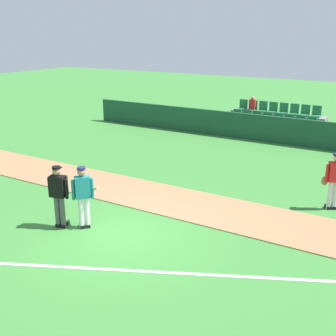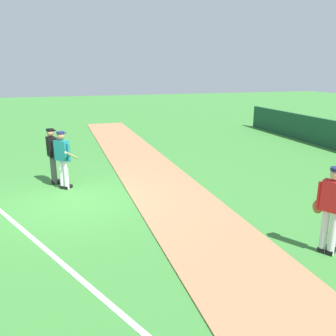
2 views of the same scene
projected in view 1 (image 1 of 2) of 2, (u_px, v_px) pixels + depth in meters
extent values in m
plane|color=#387A33|center=(123.00, 235.00, 11.22)|extent=(80.00, 80.00, 0.00)
cube|color=#9E704C|center=(174.00, 201.00, 13.43)|extent=(28.00, 2.29, 0.03)
cube|color=white|center=(219.00, 275.00, 9.35)|extent=(10.91, 5.18, 0.01)
cube|color=#19472D|center=(265.00, 129.00, 20.50)|extent=(20.00, 0.16, 1.29)
cube|color=slate|center=(274.00, 133.00, 21.84)|extent=(5.00, 2.10, 0.30)
cube|color=slate|center=(272.00, 128.00, 21.38)|extent=(4.90, 0.85, 0.40)
cube|color=#237542|center=(236.00, 119.00, 22.16)|extent=(0.44, 0.40, 0.08)
cube|color=#237542|center=(237.00, 114.00, 22.26)|extent=(0.44, 0.08, 0.50)
cube|color=#237542|center=(246.00, 120.00, 21.89)|extent=(0.44, 0.40, 0.08)
cube|color=#237542|center=(247.00, 115.00, 21.99)|extent=(0.44, 0.08, 0.50)
cube|color=#237542|center=(256.00, 121.00, 21.62)|extent=(0.44, 0.40, 0.08)
cube|color=#237542|center=(257.00, 116.00, 21.72)|extent=(0.44, 0.08, 0.50)
cube|color=#237542|center=(266.00, 122.00, 21.35)|extent=(0.44, 0.40, 0.08)
cube|color=#237542|center=(268.00, 117.00, 21.46)|extent=(0.44, 0.08, 0.50)
cube|color=#237542|center=(277.00, 124.00, 21.09)|extent=(0.44, 0.40, 0.08)
cube|color=#237542|center=(278.00, 118.00, 21.19)|extent=(0.44, 0.08, 0.50)
cube|color=#237542|center=(288.00, 125.00, 20.82)|extent=(0.44, 0.40, 0.08)
cube|color=#237542|center=(289.00, 119.00, 20.92)|extent=(0.44, 0.08, 0.50)
cube|color=#237542|center=(299.00, 126.00, 20.55)|extent=(0.44, 0.40, 0.08)
cube|color=#237542|center=(301.00, 120.00, 20.65)|extent=(0.44, 0.08, 0.50)
cube|color=#237542|center=(311.00, 127.00, 20.28)|extent=(0.44, 0.40, 0.08)
cube|color=#237542|center=(312.00, 121.00, 20.39)|extent=(0.44, 0.08, 0.50)
cube|color=slate|center=(277.00, 117.00, 21.95)|extent=(4.90, 0.85, 0.40)
cube|color=#237542|center=(242.00, 109.00, 22.73)|extent=(0.44, 0.40, 0.08)
cube|color=#237542|center=(244.00, 104.00, 22.83)|extent=(0.44, 0.08, 0.50)
cube|color=#237542|center=(252.00, 110.00, 22.46)|extent=(0.44, 0.40, 0.08)
cube|color=#237542|center=(253.00, 105.00, 22.56)|extent=(0.44, 0.08, 0.50)
cube|color=red|center=(252.00, 104.00, 22.41)|extent=(0.32, 0.22, 0.52)
sphere|color=tan|center=(253.00, 98.00, 22.30)|extent=(0.20, 0.20, 0.20)
cube|color=#237542|center=(262.00, 111.00, 22.19)|extent=(0.44, 0.40, 0.08)
cube|color=#237542|center=(263.00, 106.00, 22.29)|extent=(0.44, 0.08, 0.50)
cube|color=#237542|center=(272.00, 112.00, 21.93)|extent=(0.44, 0.40, 0.08)
cube|color=#237542|center=(274.00, 107.00, 22.03)|extent=(0.44, 0.08, 0.50)
cube|color=#237542|center=(282.00, 113.00, 21.66)|extent=(0.44, 0.40, 0.08)
cube|color=#237542|center=(284.00, 108.00, 21.76)|extent=(0.44, 0.08, 0.50)
cube|color=#237542|center=(293.00, 114.00, 21.39)|extent=(0.44, 0.40, 0.08)
cube|color=#237542|center=(295.00, 108.00, 21.49)|extent=(0.44, 0.08, 0.50)
cube|color=#237542|center=(304.00, 115.00, 21.12)|extent=(0.44, 0.40, 0.08)
cube|color=#237542|center=(306.00, 109.00, 21.22)|extent=(0.44, 0.08, 0.50)
cube|color=#237542|center=(315.00, 116.00, 20.85)|extent=(0.44, 0.40, 0.08)
cube|color=#237542|center=(317.00, 110.00, 20.96)|extent=(0.44, 0.08, 0.50)
cylinder|color=white|center=(81.00, 213.00, 11.47)|extent=(0.14, 0.14, 0.90)
cylinder|color=white|center=(87.00, 212.00, 11.51)|extent=(0.14, 0.14, 0.90)
cube|color=black|center=(82.00, 226.00, 11.64)|extent=(0.27, 0.26, 0.10)
cube|color=black|center=(88.00, 225.00, 11.69)|extent=(0.27, 0.26, 0.10)
cube|color=#197075|center=(82.00, 187.00, 11.26)|extent=(0.43, 0.45, 0.60)
cylinder|color=#197075|center=(73.00, 190.00, 11.20)|extent=(0.09, 0.09, 0.55)
cylinder|color=#197075|center=(92.00, 188.00, 11.35)|extent=(0.09, 0.09, 0.55)
sphere|color=#9E7051|center=(81.00, 172.00, 11.12)|extent=(0.22, 0.22, 0.22)
cylinder|color=#191E4C|center=(81.00, 168.00, 11.09)|extent=(0.23, 0.23, 0.06)
cube|color=#191E4C|center=(81.00, 168.00, 11.19)|extent=(0.21, 0.21, 0.02)
cylinder|color=tan|center=(92.00, 190.00, 11.47)|extent=(0.75, 0.38, 0.41)
cylinder|color=#4C4C4C|center=(57.00, 212.00, 11.56)|extent=(0.14, 0.14, 0.90)
cylinder|color=#4C4C4C|center=(63.00, 212.00, 11.52)|extent=(0.14, 0.14, 0.90)
cube|color=black|center=(60.00, 224.00, 11.74)|extent=(0.18, 0.28, 0.10)
cube|color=black|center=(65.00, 225.00, 11.70)|extent=(0.18, 0.28, 0.10)
cube|color=black|center=(58.00, 186.00, 11.31)|extent=(0.44, 0.32, 0.60)
cylinder|color=black|center=(50.00, 187.00, 11.39)|extent=(0.09, 0.09, 0.55)
cylinder|color=black|center=(66.00, 189.00, 11.26)|extent=(0.09, 0.09, 0.55)
sphere|color=#9E7051|center=(56.00, 171.00, 11.18)|extent=(0.22, 0.22, 0.22)
cylinder|color=black|center=(56.00, 168.00, 11.15)|extent=(0.23, 0.23, 0.06)
cube|color=black|center=(58.00, 168.00, 11.25)|extent=(0.21, 0.16, 0.02)
cube|color=black|center=(60.00, 185.00, 11.43)|extent=(0.45, 0.19, 0.56)
cylinder|color=silver|center=(330.00, 195.00, 12.70)|extent=(0.14, 0.14, 0.90)
cylinder|color=silver|center=(335.00, 195.00, 12.71)|extent=(0.14, 0.14, 0.90)
cube|color=black|center=(328.00, 207.00, 12.88)|extent=(0.24, 0.28, 0.10)
cube|color=black|center=(333.00, 207.00, 12.89)|extent=(0.24, 0.28, 0.10)
cube|color=red|center=(336.00, 172.00, 12.47)|extent=(0.46, 0.40, 0.60)
cylinder|color=red|center=(327.00, 173.00, 12.49)|extent=(0.09, 0.09, 0.55)
cube|color=#191E4C|center=(336.00, 155.00, 12.41)|extent=(0.22, 0.20, 0.02)
ellipsoid|color=brown|center=(325.00, 181.00, 12.61)|extent=(0.23, 0.21, 0.28)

